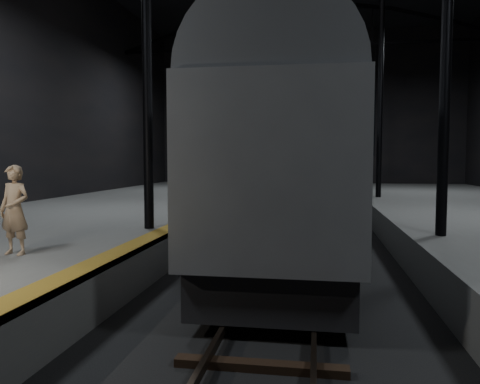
# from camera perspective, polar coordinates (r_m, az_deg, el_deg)

# --- Properties ---
(ground) EXTENTS (44.00, 44.00, 0.00)m
(ground) POSITION_cam_1_polar(r_m,az_deg,el_deg) (16.46, 6.66, -6.14)
(ground) COLOR black
(ground) RESTS_ON ground
(platform_left) EXTENTS (9.00, 43.80, 1.00)m
(platform_left) POSITION_cam_1_polar(r_m,az_deg,el_deg) (18.31, -17.53, -3.69)
(platform_left) COLOR #565654
(platform_left) RESTS_ON ground
(tactile_strip) EXTENTS (0.50, 43.80, 0.01)m
(tactile_strip) POSITION_cam_1_polar(r_m,az_deg,el_deg) (16.77, -4.48, -2.47)
(tactile_strip) COLOR #896319
(tactile_strip) RESTS_ON platform_left
(track) EXTENTS (2.40, 43.00, 0.24)m
(track) POSITION_cam_1_polar(r_m,az_deg,el_deg) (16.44, 6.66, -5.91)
(track) COLOR #3F3328
(track) RESTS_ON ground
(train) EXTENTS (3.15, 21.04, 5.62)m
(train) POSITION_cam_1_polar(r_m,az_deg,el_deg) (17.42, 6.93, 4.78)
(train) COLOR #A1A4A9
(train) RESTS_ON ground
(woman) EXTENTS (0.70, 0.51, 1.78)m
(woman) POSITION_cam_1_polar(r_m,az_deg,el_deg) (10.27, -25.79, -1.98)
(woman) COLOR tan
(woman) RESTS_ON platform_left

